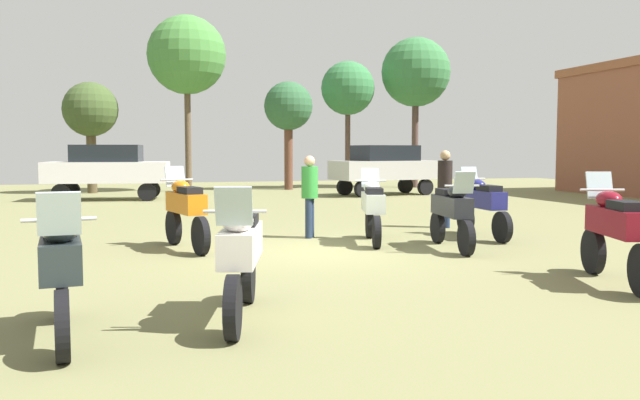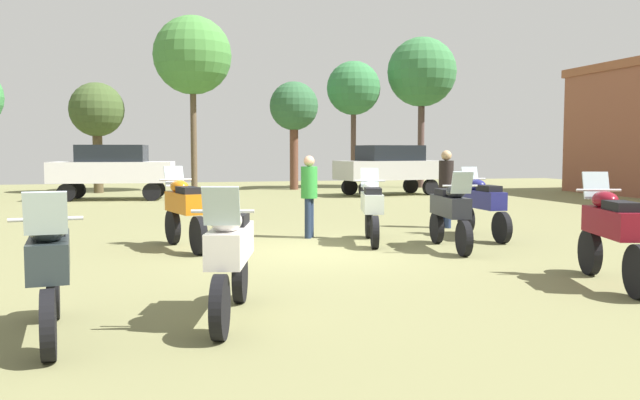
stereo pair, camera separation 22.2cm
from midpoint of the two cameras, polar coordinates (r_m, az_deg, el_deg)
name	(u,v)px [view 2 (the right image)]	position (r m, az deg, el deg)	size (l,w,h in m)	color
ground_plane	(316,252)	(11.77, 0.19, -4.53)	(44.00, 52.00, 0.02)	olive
motorcycle_1	(50,265)	(6.76, -21.63, -5.28)	(0.62, 2.13, 1.46)	black
motorcycle_3	(184,209)	(12.17, -11.25, -0.77)	(0.77, 2.14, 1.51)	black
motorcycle_4	(372,207)	(12.78, 5.02, -0.59)	(0.76, 2.04, 1.45)	black
motorcycle_5	(483,204)	(13.87, 14.44, -0.30)	(0.62, 2.16, 1.46)	black
motorcycle_6	(450,211)	(12.14, 11.81, -0.92)	(0.66, 2.19, 1.45)	black
motorcycle_7	(230,253)	(7.02, -6.92, -4.60)	(0.78, 2.15, 1.47)	black
motorcycle_12	(612,231)	(9.61, 24.72, -2.44)	(0.83, 2.17, 1.51)	black
car_3	(390,166)	(26.43, 6.37, 2.96)	(4.56, 2.56, 2.00)	black
car_4	(113,168)	(24.97, -17.37, 2.70)	(4.50, 2.35, 2.00)	black
person_2	(446,182)	(15.50, 11.33, 1.51)	(0.43, 0.43, 1.81)	#1F2C4E
person_3	(309,190)	(13.46, -0.48, 0.87)	(0.47, 0.47, 1.70)	#202E46
tree_1	(354,89)	(31.21, 3.15, 9.64)	(2.52, 2.52, 5.98)	brown
tree_3	(422,73)	(32.28, 9.06, 10.89)	(3.30, 3.30, 7.20)	#503B37
tree_4	(294,108)	(30.09, -2.08, 8.02)	(2.22, 2.22, 4.93)	brown
tree_6	(97,111)	(29.24, -18.68, 7.33)	(2.27, 2.27, 4.65)	#4E412A
tree_7	(193,56)	(29.53, -10.83, 12.23)	(3.39, 3.39, 7.61)	brown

